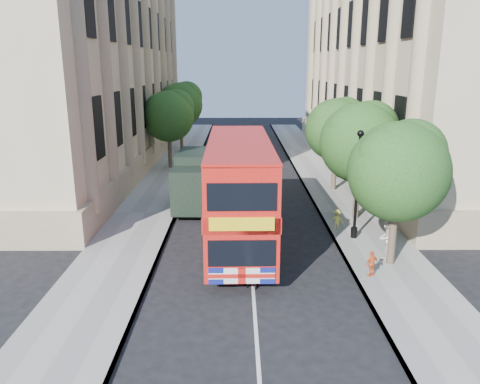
{
  "coord_description": "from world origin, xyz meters",
  "views": [
    {
      "loc": [
        -0.58,
        -15.05,
        8.11
      ],
      "look_at": [
        -0.46,
        6.32,
        2.3
      ],
      "focal_mm": 35.0,
      "sensor_mm": 36.0,
      "label": 1
    }
  ],
  "objects_px": {
    "woman_pedestrian": "(386,238)",
    "box_van": "(197,182)",
    "lamp_post": "(357,189)",
    "police_constable": "(252,265)",
    "double_decker_bus": "(239,189)"
  },
  "relations": [
    {
      "from": "woman_pedestrian",
      "to": "police_constable",
      "type": "bearing_deg",
      "value": -16.39
    },
    {
      "from": "lamp_post",
      "to": "police_constable",
      "type": "relative_size",
      "value": 2.79
    },
    {
      "from": "lamp_post",
      "to": "police_constable",
      "type": "height_order",
      "value": "lamp_post"
    },
    {
      "from": "double_decker_bus",
      "to": "box_van",
      "type": "height_order",
      "value": "double_decker_bus"
    },
    {
      "from": "police_constable",
      "to": "woman_pedestrian",
      "type": "bearing_deg",
      "value": -135.13
    },
    {
      "from": "woman_pedestrian",
      "to": "box_van",
      "type": "bearing_deg",
      "value": -81.62
    },
    {
      "from": "double_decker_bus",
      "to": "woman_pedestrian",
      "type": "xyz_separation_m",
      "value": [
        6.23,
        -1.95,
        -1.62
      ]
    },
    {
      "from": "box_van",
      "to": "woman_pedestrian",
      "type": "xyz_separation_m",
      "value": [
        8.64,
        -7.64,
        -0.54
      ]
    },
    {
      "from": "double_decker_bus",
      "to": "lamp_post",
      "type": "bearing_deg",
      "value": 4.49
    },
    {
      "from": "lamp_post",
      "to": "woman_pedestrian",
      "type": "distance_m",
      "value": 2.96
    },
    {
      "from": "police_constable",
      "to": "woman_pedestrian",
      "type": "distance_m",
      "value": 6.32
    },
    {
      "from": "lamp_post",
      "to": "double_decker_bus",
      "type": "height_order",
      "value": "lamp_post"
    },
    {
      "from": "box_van",
      "to": "police_constable",
      "type": "height_order",
      "value": "box_van"
    },
    {
      "from": "lamp_post",
      "to": "double_decker_bus",
      "type": "relative_size",
      "value": 0.5
    },
    {
      "from": "box_van",
      "to": "police_constable",
      "type": "distance_m",
      "value": 10.6
    }
  ]
}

